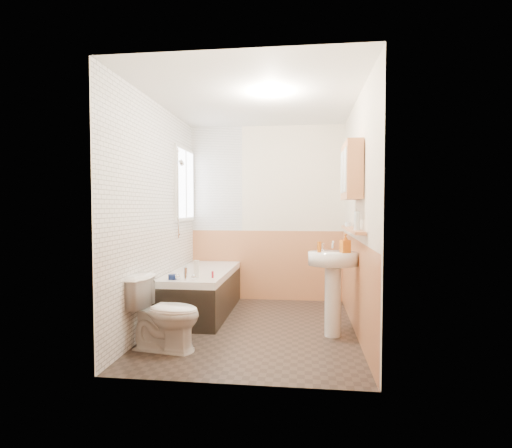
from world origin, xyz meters
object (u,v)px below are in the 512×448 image
object	(u,v)px
sink	(333,276)
pine_shelf	(352,230)
toilet	(164,313)
medicine_cabinet	(351,171)
bathtub	(202,291)

from	to	relation	value
sink	pine_shelf	bearing A→B (deg)	21.08
toilet	medicine_cabinet	distance (m)	2.31
toilet	pine_shelf	xyz separation A→B (m)	(1.80, 0.68, 0.76)
toilet	pine_shelf	distance (m)	2.07
sink	pine_shelf	size ratio (longest dim) A/B	0.77
bathtub	sink	size ratio (longest dim) A/B	1.66
pine_shelf	medicine_cabinet	bearing A→B (deg)	-104.50
sink	pine_shelf	world-z (taller)	pine_shelf
toilet	medicine_cabinet	world-z (taller)	medicine_cabinet
toilet	pine_shelf	bearing A→B (deg)	-60.49
bathtub	medicine_cabinet	size ratio (longest dim) A/B	2.60
bathtub	sink	bearing A→B (deg)	-24.35
bathtub	medicine_cabinet	distance (m)	2.36
medicine_cabinet	bathtub	bearing A→B (deg)	157.17
bathtub	pine_shelf	size ratio (longest dim) A/B	1.27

